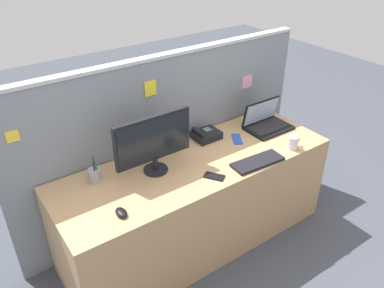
{
  "coord_description": "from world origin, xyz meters",
  "views": [
    {
      "loc": [
        -1.33,
        -1.84,
        2.22
      ],
      "look_at": [
        0.0,
        0.05,
        0.85
      ],
      "focal_mm": 36.19,
      "sensor_mm": 36.0,
      "label": 1
    }
  ],
  "objects_px": {
    "desktop_monitor": "(153,141)",
    "pen_cup": "(95,175)",
    "keyboard_main": "(257,162)",
    "computer_mouse_right_hand": "(121,213)",
    "coffee_mug": "(293,142)",
    "laptop": "(266,122)",
    "desk_phone": "(206,135)",
    "cell_phone_black_slab": "(214,176)",
    "cell_phone_blue_case": "(237,139)"
  },
  "relations": [
    {
      "from": "desktop_monitor",
      "to": "pen_cup",
      "type": "height_order",
      "value": "desktop_monitor"
    },
    {
      "from": "keyboard_main",
      "to": "computer_mouse_right_hand",
      "type": "distance_m",
      "value": 1.02
    },
    {
      "from": "pen_cup",
      "to": "coffee_mug",
      "type": "relative_size",
      "value": 1.63
    },
    {
      "from": "laptop",
      "to": "coffee_mug",
      "type": "distance_m",
      "value": 0.36
    },
    {
      "from": "desktop_monitor",
      "to": "laptop",
      "type": "xyz_separation_m",
      "value": [
        1.04,
        0.01,
        -0.18
      ]
    },
    {
      "from": "pen_cup",
      "to": "computer_mouse_right_hand",
      "type": "bearing_deg",
      "value": -91.3
    },
    {
      "from": "desktop_monitor",
      "to": "laptop",
      "type": "bearing_deg",
      "value": 0.66
    },
    {
      "from": "desk_phone",
      "to": "pen_cup",
      "type": "bearing_deg",
      "value": -178.19
    },
    {
      "from": "cell_phone_black_slab",
      "to": "desktop_monitor",
      "type": "bearing_deg",
      "value": 99.85
    },
    {
      "from": "desktop_monitor",
      "to": "pen_cup",
      "type": "relative_size",
      "value": 2.99
    },
    {
      "from": "computer_mouse_right_hand",
      "to": "coffee_mug",
      "type": "bearing_deg",
      "value": -0.79
    },
    {
      "from": "desk_phone",
      "to": "keyboard_main",
      "type": "height_order",
      "value": "desk_phone"
    },
    {
      "from": "desktop_monitor",
      "to": "coffee_mug",
      "type": "relative_size",
      "value": 4.86
    },
    {
      "from": "desk_phone",
      "to": "computer_mouse_right_hand",
      "type": "distance_m",
      "value": 1.02
    },
    {
      "from": "keyboard_main",
      "to": "computer_mouse_right_hand",
      "type": "height_order",
      "value": "computer_mouse_right_hand"
    },
    {
      "from": "desk_phone",
      "to": "keyboard_main",
      "type": "distance_m",
      "value": 0.49
    },
    {
      "from": "cell_phone_black_slab",
      "to": "computer_mouse_right_hand",
      "type": "bearing_deg",
      "value": 145.38
    },
    {
      "from": "keyboard_main",
      "to": "cell_phone_black_slab",
      "type": "relative_size",
      "value": 2.86
    },
    {
      "from": "computer_mouse_right_hand",
      "to": "cell_phone_blue_case",
      "type": "distance_m",
      "value": 1.15
    },
    {
      "from": "keyboard_main",
      "to": "desktop_monitor",
      "type": "bearing_deg",
      "value": 155.56
    },
    {
      "from": "desk_phone",
      "to": "cell_phone_black_slab",
      "type": "xyz_separation_m",
      "value": [
        -0.26,
        -0.44,
        -0.03
      ]
    },
    {
      "from": "computer_mouse_right_hand",
      "to": "laptop",
      "type": "bearing_deg",
      "value": 13.16
    },
    {
      "from": "cell_phone_black_slab",
      "to": "coffee_mug",
      "type": "xyz_separation_m",
      "value": [
        0.7,
        -0.04,
        0.04
      ]
    },
    {
      "from": "keyboard_main",
      "to": "cell_phone_blue_case",
      "type": "xyz_separation_m",
      "value": [
        0.1,
        0.33,
        -0.01
      ]
    },
    {
      "from": "computer_mouse_right_hand",
      "to": "coffee_mug",
      "type": "relative_size",
      "value": 0.88
    },
    {
      "from": "desktop_monitor",
      "to": "desk_phone",
      "type": "bearing_deg",
      "value": 15.08
    },
    {
      "from": "keyboard_main",
      "to": "computer_mouse_right_hand",
      "type": "xyz_separation_m",
      "value": [
        -1.02,
        0.06,
        0.01
      ]
    },
    {
      "from": "desk_phone",
      "to": "coffee_mug",
      "type": "bearing_deg",
      "value": -47.69
    },
    {
      "from": "laptop",
      "to": "computer_mouse_right_hand",
      "type": "relative_size",
      "value": 3.59
    },
    {
      "from": "desk_phone",
      "to": "computer_mouse_right_hand",
      "type": "height_order",
      "value": "desk_phone"
    },
    {
      "from": "desktop_monitor",
      "to": "pen_cup",
      "type": "distance_m",
      "value": 0.44
    },
    {
      "from": "desktop_monitor",
      "to": "laptop",
      "type": "height_order",
      "value": "desktop_monitor"
    },
    {
      "from": "desk_phone",
      "to": "pen_cup",
      "type": "distance_m",
      "value": 0.92
    },
    {
      "from": "keyboard_main",
      "to": "coffee_mug",
      "type": "xyz_separation_m",
      "value": [
        0.35,
        0.0,
        0.04
      ]
    },
    {
      "from": "laptop",
      "to": "pen_cup",
      "type": "height_order",
      "value": "laptop"
    },
    {
      "from": "computer_mouse_right_hand",
      "to": "desktop_monitor",
      "type": "bearing_deg",
      "value": 37.3
    },
    {
      "from": "desk_phone",
      "to": "pen_cup",
      "type": "height_order",
      "value": "pen_cup"
    },
    {
      "from": "desktop_monitor",
      "to": "laptop",
      "type": "distance_m",
      "value": 1.06
    },
    {
      "from": "pen_cup",
      "to": "coffee_mug",
      "type": "distance_m",
      "value": 1.44
    },
    {
      "from": "keyboard_main",
      "to": "cell_phone_black_slab",
      "type": "xyz_separation_m",
      "value": [
        -0.35,
        0.04,
        -0.01
      ]
    },
    {
      "from": "coffee_mug",
      "to": "cell_phone_blue_case",
      "type": "bearing_deg",
      "value": 127.44
    },
    {
      "from": "pen_cup",
      "to": "cell_phone_black_slab",
      "type": "xyz_separation_m",
      "value": [
        0.66,
        -0.41,
        -0.04
      ]
    },
    {
      "from": "keyboard_main",
      "to": "computer_mouse_right_hand",
      "type": "bearing_deg",
      "value": -179.24
    },
    {
      "from": "desk_phone",
      "to": "pen_cup",
      "type": "xyz_separation_m",
      "value": [
        -0.92,
        -0.03,
        0.01
      ]
    },
    {
      "from": "pen_cup",
      "to": "coffee_mug",
      "type": "xyz_separation_m",
      "value": [
        1.36,
        -0.46,
        0.0
      ]
    },
    {
      "from": "pen_cup",
      "to": "cell_phone_blue_case",
      "type": "height_order",
      "value": "pen_cup"
    },
    {
      "from": "laptop",
      "to": "desk_phone",
      "type": "xyz_separation_m",
      "value": [
        -0.51,
        0.13,
        -0.02
      ]
    },
    {
      "from": "laptop",
      "to": "pen_cup",
      "type": "distance_m",
      "value": 1.43
    },
    {
      "from": "desk_phone",
      "to": "cell_phone_black_slab",
      "type": "bearing_deg",
      "value": -120.54
    },
    {
      "from": "cell_phone_blue_case",
      "to": "coffee_mug",
      "type": "relative_size",
      "value": 1.37
    }
  ]
}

